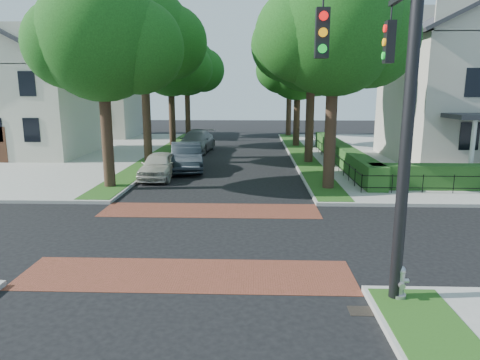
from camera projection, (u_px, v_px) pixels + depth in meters
The scene contains 23 objects.
ground at pixel (201, 236), 14.69m from camera, with size 120.00×120.00×0.00m, color black.
crosswalk_far at pixel (211, 210), 17.82m from camera, with size 9.00×2.20×0.01m, color brown.
crosswalk_near at pixel (187, 275), 11.56m from camera, with size 9.00×2.20×0.01m, color brown.
storm_drain at pixel (363, 311), 9.65m from camera, with size 0.65×0.45×0.01m, color black.
grass_strip_ne at pixel (301, 153), 33.17m from camera, with size 1.60×29.80×0.02m, color #214313.
grass_strip_nw at pixel (163, 152), 33.52m from camera, with size 1.60×29.80×0.02m, color #214313.
tree_right_near at pixel (336, 31), 20.03m from camera, with size 7.75×6.67×10.66m.
tree_right_mid at pixel (313, 42), 27.80m from camera, with size 8.25×7.09×11.22m.
tree_right_far at pixel (299, 67), 36.80m from camera, with size 7.25×6.23×9.74m.
tree_right_back at pixel (291, 68), 45.54m from camera, with size 7.50×6.45×10.20m.
tree_left_near at pixel (105, 40), 20.46m from camera, with size 7.50×6.45×10.20m.
tree_left_mid at pixel (146, 37), 28.08m from camera, with size 8.00×6.88×11.48m.
tree_left_far at pixel (172, 65), 37.11m from camera, with size 7.00×6.02×9.86m.
tree_left_back at pixel (188, 67), 45.88m from camera, with size 7.75×6.66×10.44m.
hedge_main_road at pixel (341, 153), 28.96m from camera, with size 1.00×18.00×1.20m, color #214417.
fence_main_road at pixel (329, 155), 29.01m from camera, with size 0.06×18.00×0.90m, color black, non-canonical shape.
house_left_near at pixel (22, 89), 31.79m from camera, with size 10.00×9.00×10.14m.
house_left_far at pixel (92, 90), 45.48m from camera, with size 10.00×9.00×10.14m.
traffic_signal at pixel (397, 99), 9.25m from camera, with size 2.17×2.00×8.00m.
parked_car_front at pixel (159, 165), 24.28m from camera, with size 1.76×4.38×1.49m, color beige.
parked_car_middle at pixel (187, 157), 26.65m from camera, with size 1.82×5.23×1.72m, color black.
parked_car_rear at pixel (196, 142), 34.78m from camera, with size 2.35×5.79×1.68m, color slate.
fire_hydrant at pixel (400, 282), 9.90m from camera, with size 0.42×0.40×0.82m.
Camera 1 is at (1.81, -13.94, 4.87)m, focal length 32.00 mm.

